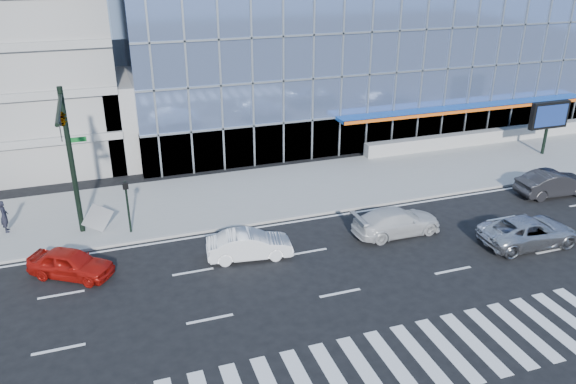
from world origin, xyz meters
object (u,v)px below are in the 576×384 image
(ped_signal_post, at_px, (127,199))
(white_suv, at_px, (397,222))
(white_sedan, at_px, (249,245))
(tilted_panel, at_px, (98,218))
(traffic_signal, at_px, (65,133))
(marquee_sign, at_px, (549,116))
(red_sedan, at_px, (71,263))
(pedestrian, at_px, (4,216))
(silver_suv, at_px, (529,231))
(dark_sedan, at_px, (554,183))

(ped_signal_post, bearing_deg, white_suv, -18.42)
(white_sedan, bearing_deg, tilted_panel, 62.51)
(traffic_signal, relative_size, marquee_sign, 2.00)
(red_sedan, xyz_separation_m, pedestrian, (-3.40, 5.78, 0.37))
(tilted_panel, bearing_deg, ped_signal_post, -33.69)
(silver_suv, distance_m, dark_sedan, 7.67)
(white_sedan, xyz_separation_m, red_sedan, (-8.49, 1.04, -0.02))
(white_suv, bearing_deg, marquee_sign, -66.90)
(traffic_signal, distance_m, marquee_sign, 33.32)
(ped_signal_post, xyz_separation_m, red_sedan, (-3.01, -3.43, -1.45))
(ped_signal_post, height_order, pedestrian, ped_signal_post)
(white_sedan, bearing_deg, dark_sedan, -78.81)
(tilted_panel, bearing_deg, white_suv, -35.21)
(ped_signal_post, xyz_separation_m, marquee_sign, (30.50, 3.05, 0.93))
(marquee_sign, height_order, tilted_panel, marquee_sign)
(white_suv, xyz_separation_m, tilted_panel, (-15.39, 5.07, 0.33))
(dark_sedan, distance_m, pedestrian, 32.65)
(traffic_signal, distance_m, white_sedan, 10.50)
(ped_signal_post, relative_size, dark_sedan, 0.63)
(dark_sedan, bearing_deg, traffic_signal, 87.49)
(marquee_sign, xyz_separation_m, tilted_panel, (-32.11, -2.56, -2.01))
(white_suv, xyz_separation_m, red_sedan, (-16.79, 1.16, -0.03))
(white_suv, xyz_separation_m, dark_sedan, (12.00, 1.44, 0.07))
(pedestrian, distance_m, tilted_panel, 5.15)
(white_sedan, relative_size, dark_sedan, 0.90)
(silver_suv, relative_size, pedestrian, 2.93)
(marquee_sign, bearing_deg, white_suv, -155.45)
(ped_signal_post, distance_m, red_sedan, 4.79)
(tilted_panel, bearing_deg, silver_suv, -38.44)
(traffic_signal, height_order, pedestrian, traffic_signal)
(ped_signal_post, xyz_separation_m, dark_sedan, (25.78, -3.14, -1.35))
(traffic_signal, height_order, red_sedan, traffic_signal)
(pedestrian, bearing_deg, marquee_sign, -97.24)
(silver_suv, bearing_deg, white_suv, 63.23)
(silver_suv, distance_m, white_suv, 6.87)
(ped_signal_post, relative_size, tilted_panel, 2.31)
(dark_sedan, relative_size, red_sedan, 1.18)
(red_sedan, bearing_deg, tilted_panel, 12.86)
(traffic_signal, bearing_deg, white_sedan, -27.18)
(ped_signal_post, distance_m, silver_suv, 21.35)
(white_suv, bearing_deg, silver_suv, -120.55)
(ped_signal_post, xyz_separation_m, white_suv, (13.78, -4.59, -1.42))
(marquee_sign, height_order, red_sedan, marquee_sign)
(silver_suv, distance_m, white_sedan, 14.71)
(traffic_signal, xyz_separation_m, pedestrian, (-3.91, 2.72, -5.10))
(white_sedan, relative_size, tilted_panel, 3.30)
(white_suv, bearing_deg, white_sedan, 87.75)
(tilted_panel, bearing_deg, traffic_signal, -152.80)
(marquee_sign, height_order, white_suv, marquee_sign)
(silver_suv, xyz_separation_m, dark_sedan, (6.00, 4.78, 0.05))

